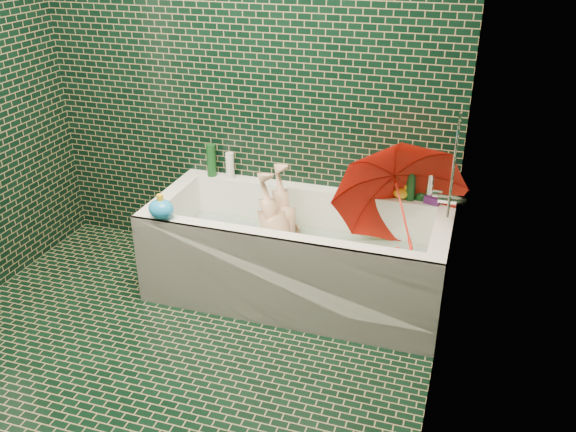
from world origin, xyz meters
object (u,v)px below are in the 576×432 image
(umbrella, at_px, (402,210))
(bath_toy, at_px, (161,209))
(bathtub, at_px, (296,263))
(rubber_duck, at_px, (402,192))
(child, at_px, (282,244))

(umbrella, bearing_deg, bath_toy, -172.69)
(bathtub, relative_size, umbrella, 2.39)
(umbrella, relative_size, bath_toy, 4.41)
(bath_toy, bearing_deg, bathtub, 35.77)
(umbrella, relative_size, rubber_duck, 5.81)
(child, xyz_separation_m, bath_toy, (-0.58, -0.35, 0.30))
(bathtub, bearing_deg, child, 166.31)
(bath_toy, bearing_deg, rubber_duck, 39.00)
(umbrella, distance_m, rubber_duck, 0.29)
(bath_toy, bearing_deg, child, 41.00)
(rubber_duck, xyz_separation_m, bath_toy, (-1.21, -0.67, 0.02))
(child, height_order, bath_toy, bath_toy)
(rubber_duck, bearing_deg, bathtub, -163.98)
(child, distance_m, bath_toy, 0.74)
(bathtub, bearing_deg, bath_toy, -154.27)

